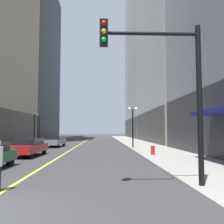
# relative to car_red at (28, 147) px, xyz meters

# --- Properties ---
(ground_plane) EXTENTS (200.00, 200.00, 0.00)m
(ground_plane) POSITION_rel_car_red_xyz_m (2.47, 21.78, -0.72)
(ground_plane) COLOR #38383A
(sidewalk_left) EXTENTS (4.50, 78.00, 0.15)m
(sidewalk_left) POSITION_rel_car_red_xyz_m (-5.78, 21.78, -0.65)
(sidewalk_left) COLOR #9E9991
(sidewalk_left) RESTS_ON ground
(sidewalk_right) EXTENTS (4.50, 78.00, 0.15)m
(sidewalk_right) POSITION_rel_car_red_xyz_m (10.72, 21.78, -0.65)
(sidewalk_right) COLOR #9E9991
(sidewalk_right) RESTS_ON ground
(lane_centre_stripe) EXTENTS (0.16, 70.00, 0.01)m
(lane_centre_stripe) POSITION_rel_car_red_xyz_m (2.47, 21.78, -0.72)
(lane_centre_stripe) COLOR #E5D64C
(lane_centre_stripe) RESTS_ON ground
(building_left_far) EXTENTS (16.11, 26.00, 42.09)m
(building_left_far) POSITION_rel_car_red_xyz_m (-15.98, 46.78, 20.26)
(building_left_far) COLOR #4C515B
(building_left_far) RESTS_ON ground
(car_red) EXTENTS (2.01, 4.76, 1.32)m
(car_red) POSITION_rel_car_red_xyz_m (0.00, 0.00, 0.00)
(car_red) COLOR #B21919
(car_red) RESTS_ON ground
(car_grey) EXTENTS (2.09, 4.84, 1.32)m
(car_grey) POSITION_rel_car_red_xyz_m (-0.09, 10.78, 0.00)
(car_grey) COLOR slate
(car_grey) RESTS_ON ground
(traffic_light_near_right) EXTENTS (3.43, 0.35, 5.65)m
(traffic_light_near_right) POSITION_rel_car_red_xyz_m (7.82, -11.03, 3.02)
(traffic_light_near_right) COLOR black
(traffic_light_near_right) RESTS_ON ground
(street_lamp_left_far) EXTENTS (1.06, 0.36, 4.43)m
(street_lamp_left_far) POSITION_rel_car_red_xyz_m (-3.93, 16.02, 2.54)
(street_lamp_left_far) COLOR black
(street_lamp_left_far) RESTS_ON ground
(street_lamp_right_mid) EXTENTS (1.06, 0.36, 4.43)m
(street_lamp_right_mid) POSITION_rel_car_red_xyz_m (8.87, 7.23, 2.54)
(street_lamp_right_mid) COLOR black
(street_lamp_right_mid) RESTS_ON ground
(fire_hydrant_right) EXTENTS (0.28, 0.28, 0.80)m
(fire_hydrant_right) POSITION_rel_car_red_xyz_m (9.37, -0.75, -0.32)
(fire_hydrant_right) COLOR red
(fire_hydrant_right) RESTS_ON ground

